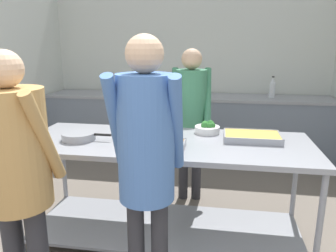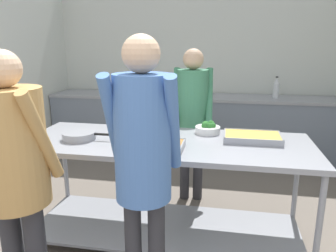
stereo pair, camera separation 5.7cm
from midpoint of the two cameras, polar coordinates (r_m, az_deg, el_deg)
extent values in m
cube|color=silver|center=(5.23, 3.42, 10.43)|extent=(4.36, 0.06, 2.65)
cube|color=slate|center=(5.01, 2.84, -0.05)|extent=(4.20, 0.62, 0.87)
cube|color=gray|center=(4.91, 2.90, 5.12)|extent=(4.20, 0.65, 0.04)
cube|color=black|center=(4.89, 10.92, 4.92)|extent=(0.55, 0.42, 0.02)
cube|color=gray|center=(2.66, -0.96, -3.03)|extent=(2.34, 0.88, 0.04)
cube|color=gray|center=(2.98, -0.90, -17.23)|extent=(2.26, 0.80, 0.02)
cylinder|color=gray|center=(2.91, -25.26, -12.53)|extent=(0.04, 0.04, 0.87)
cylinder|color=gray|center=(2.54, 24.18, -16.48)|extent=(0.04, 0.04, 0.87)
cylinder|color=gray|center=(3.52, -18.14, -7.17)|extent=(0.04, 0.04, 0.87)
cylinder|color=gray|center=(3.22, 20.71, -9.44)|extent=(0.04, 0.04, 0.87)
cylinder|color=gray|center=(2.78, -15.85, -1.71)|extent=(0.27, 0.27, 0.06)
cylinder|color=beige|center=(2.78, -15.88, -1.22)|extent=(0.24, 0.24, 0.01)
cylinder|color=black|center=(2.70, -11.89, -1.51)|extent=(0.14, 0.02, 0.02)
cylinder|color=white|center=(2.83, -7.77, -1.58)|extent=(0.22, 0.22, 0.01)
cylinder|color=white|center=(2.82, -7.78, -1.35)|extent=(0.22, 0.22, 0.01)
cylinder|color=white|center=(2.82, -7.79, -1.12)|extent=(0.22, 0.22, 0.01)
cube|color=gray|center=(2.43, -2.41, -4.13)|extent=(0.38, 0.33, 0.01)
cube|color=#9E6B33|center=(2.42, -2.41, -3.56)|extent=(0.36, 0.31, 0.04)
cube|color=gray|center=(2.27, -3.22, -4.88)|extent=(0.38, 0.01, 0.05)
cube|color=gray|center=(2.57, -1.70, -2.57)|extent=(0.38, 0.01, 0.05)
cube|color=gray|center=(2.47, -6.66, -3.42)|extent=(0.01, 0.33, 0.05)
cube|color=gray|center=(2.39, 1.96, -3.87)|extent=(0.01, 0.33, 0.05)
cylinder|color=silver|center=(2.90, 6.28, -0.63)|extent=(0.22, 0.22, 0.06)
sphere|color=#2D702D|center=(2.87, 7.17, 0.09)|extent=(0.05, 0.05, 0.05)
sphere|color=#2D702D|center=(2.93, 6.86, 0.39)|extent=(0.06, 0.06, 0.06)
sphere|color=#2D702D|center=(2.91, 5.91, 0.29)|extent=(0.06, 0.06, 0.06)
sphere|color=#2D702D|center=(2.87, 5.85, 0.09)|extent=(0.07, 0.07, 0.07)
sphere|color=#2D702D|center=(2.86, 6.63, 0.03)|extent=(0.06, 0.06, 0.06)
cube|color=gray|center=(2.76, 13.82, -2.25)|extent=(0.46, 0.31, 0.01)
cube|color=gold|center=(2.76, 13.86, -1.74)|extent=(0.43, 0.28, 0.04)
cube|color=gray|center=(2.62, 14.09, -2.71)|extent=(0.46, 0.01, 0.05)
cube|color=gray|center=(2.90, 13.64, -1.01)|extent=(0.46, 0.01, 0.05)
cube|color=gray|center=(2.75, 9.24, -1.64)|extent=(0.01, 0.31, 0.05)
cube|color=gray|center=(2.79, 18.40, -1.98)|extent=(0.01, 0.31, 0.05)
cylinder|color=#4770B2|center=(1.88, -9.99, 0.49)|extent=(0.09, 0.33, 0.59)
cylinder|color=#4770B2|center=(1.81, 0.60, 0.20)|extent=(0.09, 0.33, 0.59)
cylinder|color=#4770B2|center=(1.86, -4.73, -2.22)|extent=(0.33, 0.33, 0.73)
sphere|color=tan|center=(1.78, -5.05, 12.42)|extent=(0.21, 0.21, 0.21)
cylinder|color=tan|center=(1.93, -21.58, -1.91)|extent=(0.10, 0.32, 0.56)
cylinder|color=tan|center=(2.08, -26.02, -3.61)|extent=(0.39, 0.39, 0.69)
sphere|color=tan|center=(1.99, -27.45, 8.82)|extent=(0.21, 0.21, 0.21)
cylinder|color=#2D2D33|center=(3.60, 4.52, -7.11)|extent=(0.10, 0.10, 0.74)
cylinder|color=#2D2D33|center=(3.60, 2.22, -7.06)|extent=(0.10, 0.10, 0.74)
cylinder|color=#3D7F5B|center=(3.39, 6.45, 5.34)|extent=(0.09, 0.31, 0.55)
cylinder|color=#3D7F5B|center=(3.40, 0.69, 5.45)|extent=(0.09, 0.31, 0.55)
cylinder|color=#3D7F5B|center=(3.41, 3.55, 4.07)|extent=(0.32, 0.32, 0.68)
sphere|color=tan|center=(3.35, 3.67, 11.57)|extent=(0.21, 0.21, 0.21)
cylinder|color=silver|center=(4.90, 17.37, 5.93)|extent=(0.08, 0.08, 0.21)
cone|color=silver|center=(4.89, 17.50, 7.60)|extent=(0.07, 0.07, 0.08)
cylinder|color=black|center=(4.88, 17.54, 8.16)|extent=(0.03, 0.03, 0.02)
camera|label=1|loc=(0.03, -90.60, -0.15)|focal=35.00mm
camera|label=2|loc=(0.03, 89.40, 0.15)|focal=35.00mm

